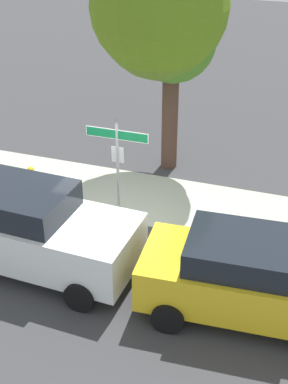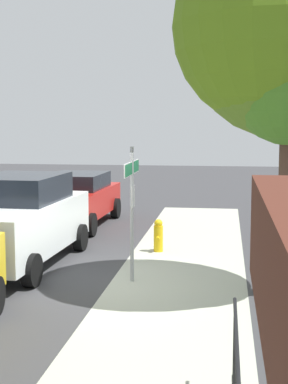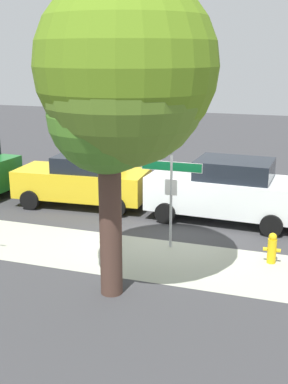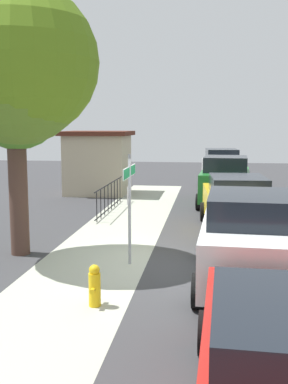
{
  "view_description": "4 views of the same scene",
  "coord_description": "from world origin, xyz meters",
  "px_view_note": "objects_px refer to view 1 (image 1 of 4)",
  "views": [
    {
      "loc": [
        4.19,
        -10.61,
        7.53
      ],
      "look_at": [
        0.65,
        -0.22,
        1.11
      ],
      "focal_mm": 50.21,
      "sensor_mm": 36.0,
      "label": 1
    },
    {
      "loc": [
        10.54,
        2.18,
        3.08
      ],
      "look_at": [
        0.07,
        0.68,
        1.79
      ],
      "focal_mm": 54.16,
      "sensor_mm": 36.0,
      "label": 2
    },
    {
      "loc": [
        -3.53,
        12.25,
        5.0
      ],
      "look_at": [
        0.34,
        0.84,
        1.59
      ],
      "focal_mm": 46.14,
      "sensor_mm": 36.0,
      "label": 3
    },
    {
      "loc": [
        -10.84,
        -1.4,
        3.29
      ],
      "look_at": [
        -0.56,
        0.02,
        1.78
      ],
      "focal_mm": 43.73,
      "sensor_mm": 36.0,
      "label": 4
    }
  ],
  "objects_px": {
    "car_white": "(31,229)",
    "car_yellow": "(252,278)",
    "fire_hydrant": "(32,180)",
    "street_sign": "(117,150)",
    "shade_tree": "(160,13)"
  },
  "relations": [
    {
      "from": "street_sign",
      "to": "fire_hydrant",
      "type": "xyz_separation_m",
      "value": [
        -2.64,
        0.2,
        -1.41
      ]
    },
    {
      "from": "street_sign",
      "to": "shade_tree",
      "type": "xyz_separation_m",
      "value": [
        0.24,
        2.63,
        2.74
      ]
    },
    {
      "from": "car_white",
      "to": "fire_hydrant",
      "type": "relative_size",
      "value": 6.02
    },
    {
      "from": "car_yellow",
      "to": "shade_tree",
      "type": "bearing_deg",
      "value": 120.12
    },
    {
      "from": "fire_hydrant",
      "to": "car_white",
      "type": "bearing_deg",
      "value": -60.19
    },
    {
      "from": "street_sign",
      "to": "car_yellow",
      "type": "height_order",
      "value": "street_sign"
    },
    {
      "from": "car_white",
      "to": "car_yellow",
      "type": "xyz_separation_m",
      "value": [
        4.8,
        -0.01,
        -0.08
      ]
    },
    {
      "from": "fire_hydrant",
      "to": "shade_tree",
      "type": "bearing_deg",
      "value": 40.16
    },
    {
      "from": "car_white",
      "to": "street_sign",
      "type": "bearing_deg",
      "value": 71.88
    },
    {
      "from": "street_sign",
      "to": "car_white",
      "type": "distance_m",
      "value": 2.97
    },
    {
      "from": "street_sign",
      "to": "car_yellow",
      "type": "bearing_deg",
      "value": -35.17
    },
    {
      "from": "car_yellow",
      "to": "fire_hydrant",
      "type": "xyz_separation_m",
      "value": [
        -6.45,
        2.88,
        -0.5
      ]
    },
    {
      "from": "street_sign",
      "to": "shade_tree",
      "type": "bearing_deg",
      "value": 84.82
    },
    {
      "from": "shade_tree",
      "to": "car_white",
      "type": "height_order",
      "value": "shade_tree"
    },
    {
      "from": "street_sign",
      "to": "car_white",
      "type": "xyz_separation_m",
      "value": [
        -1.0,
        -2.67,
        -0.83
      ]
    }
  ]
}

